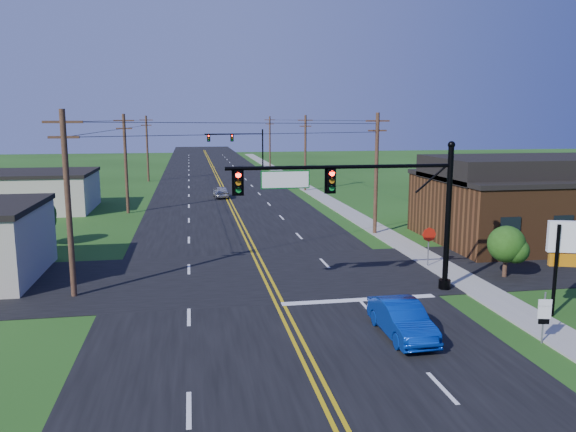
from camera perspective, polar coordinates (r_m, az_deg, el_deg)
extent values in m
plane|color=#1D4012|center=(19.96, 1.96, -15.49)|extent=(260.00, 260.00, 0.00)
cube|color=black|center=(68.29, -6.68, 2.60)|extent=(16.00, 220.00, 0.04)
cube|color=black|center=(31.08, -2.61, -6.08)|extent=(70.00, 10.00, 0.04)
cube|color=gray|center=(59.99, 3.95, 1.66)|extent=(2.00, 160.00, 0.08)
cylinder|color=black|center=(28.98, 15.92, -0.36)|extent=(0.28, 0.28, 7.20)
cylinder|color=black|center=(29.74, 15.62, -6.72)|extent=(0.60, 0.60, 0.50)
sphere|color=black|center=(28.59, 16.27, 6.96)|extent=(0.36, 0.36, 0.36)
cylinder|color=black|center=(26.70, 5.46, 4.98)|extent=(11.00, 0.18, 0.18)
cube|color=#045516|center=(26.17, -0.28, 3.72)|extent=(2.30, 0.06, 0.85)
cylinder|color=black|center=(98.58, -2.59, 6.95)|extent=(0.28, 0.28, 7.20)
cylinder|color=black|center=(98.81, -2.57, 5.01)|extent=(0.60, 0.60, 0.50)
sphere|color=black|center=(98.47, -2.61, 9.10)|extent=(0.36, 0.36, 0.36)
cylinder|color=black|center=(97.98, -5.53, 8.30)|extent=(10.00, 0.18, 0.18)
cube|color=#045516|center=(97.80, -7.41, 7.94)|extent=(2.30, 0.06, 0.85)
cube|color=#512F17|center=(43.31, 23.50, 0.59)|extent=(14.00, 11.00, 4.40)
cube|color=black|center=(43.02, 23.71, 3.68)|extent=(14.20, 11.20, 0.30)
cube|color=#BBB29F|center=(58.11, -25.05, 2.14)|extent=(12.00, 9.00, 3.40)
cube|color=black|center=(57.92, -25.19, 3.96)|extent=(12.20, 9.20, 0.30)
cylinder|color=#372419|center=(28.53, -21.42, 1.02)|extent=(0.28, 0.28, 9.00)
cube|color=#372419|center=(28.25, -21.92, 8.86)|extent=(1.80, 0.12, 0.12)
cube|color=#372419|center=(28.26, -21.83, 7.44)|extent=(1.40, 0.12, 0.12)
cylinder|color=#372419|center=(53.12, -16.15, 5.08)|extent=(0.28, 0.28, 9.00)
cube|color=#372419|center=(52.97, -16.35, 9.29)|extent=(1.80, 0.12, 0.12)
cube|color=#372419|center=(52.98, -16.31, 8.53)|extent=(1.40, 0.12, 0.12)
cylinder|color=#372419|center=(79.97, -14.10, 6.64)|extent=(0.28, 0.28, 9.00)
cube|color=#372419|center=(79.86, -14.22, 9.43)|extent=(1.80, 0.12, 0.12)
cube|color=#372419|center=(79.87, -14.20, 8.93)|extent=(1.40, 0.12, 0.12)
cylinder|color=#372419|center=(42.10, 8.95, 4.21)|extent=(0.28, 0.28, 9.00)
cube|color=#372419|center=(41.91, 9.09, 9.52)|extent=(1.80, 0.12, 0.12)
cube|color=#372419|center=(41.91, 9.07, 8.56)|extent=(1.40, 0.12, 0.12)
cylinder|color=#372419|center=(67.16, 1.77, 6.38)|extent=(0.28, 0.28, 9.00)
cube|color=#372419|center=(67.04, 1.79, 9.71)|extent=(1.80, 0.12, 0.12)
cube|color=#372419|center=(67.04, 1.79, 9.11)|extent=(1.40, 0.12, 0.12)
cylinder|color=#372419|center=(96.69, -1.85, 7.43)|extent=(0.28, 0.28, 9.00)
cube|color=#372419|center=(96.61, -1.86, 9.74)|extent=(1.80, 0.12, 0.12)
cube|color=#372419|center=(96.61, -1.86, 9.32)|extent=(1.40, 0.12, 0.12)
cylinder|color=#372419|center=(48.51, 14.26, 0.50)|extent=(0.24, 0.24, 1.85)
sphere|color=#1F4510|center=(48.28, 14.35, 2.46)|extent=(3.00, 3.00, 3.00)
cylinder|color=#372419|center=(32.86, 21.18, -4.72)|extent=(0.24, 0.24, 1.32)
sphere|color=#1F4510|center=(32.59, 21.31, -2.67)|extent=(2.00, 2.00, 2.00)
cylinder|color=#372419|center=(41.69, -23.95, -1.77)|extent=(0.24, 0.24, 1.54)
sphere|color=#1F4510|center=(41.45, -24.08, 0.13)|extent=(2.40, 2.40, 2.40)
imported|color=#062C95|center=(22.96, 11.50, -10.31)|extent=(1.56, 4.30, 1.41)
imported|color=#A5A5AA|center=(61.90, -6.81, 2.42)|extent=(1.74, 3.79, 1.26)
cylinder|color=slate|center=(23.91, 24.53, -9.40)|extent=(0.08, 0.08, 2.05)
cube|color=white|center=(23.70, 24.67, -8.03)|extent=(0.51, 0.13, 0.28)
cube|color=white|center=(23.81, 24.61, -8.88)|extent=(0.51, 0.13, 0.51)
cube|color=black|center=(23.93, 24.54, -9.73)|extent=(0.42, 0.11, 0.21)
cylinder|color=slate|center=(33.69, 14.06, -3.23)|extent=(0.07, 0.07, 2.19)
cylinder|color=#B6160A|center=(33.49, 14.14, -1.85)|extent=(0.84, 0.06, 0.84)
cylinder|color=black|center=(27.02, 25.53, -5.04)|extent=(0.20, 0.20, 4.10)
cube|color=white|center=(27.11, 26.94, -1.90)|extent=(2.04, 0.89, 1.37)
cube|color=#CC720C|center=(27.32, 26.77, -4.00)|extent=(1.81, 0.78, 0.57)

